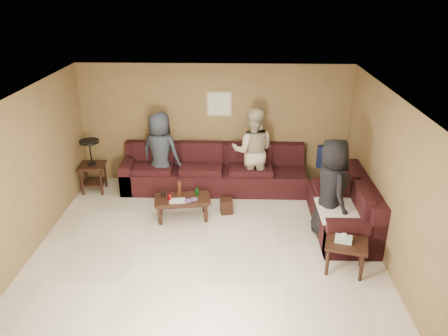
% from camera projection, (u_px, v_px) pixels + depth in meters
% --- Properties ---
extents(room, '(5.60, 5.50, 2.50)m').
position_uv_depth(room, '(205.00, 150.00, 6.53)').
color(room, beige).
rests_on(room, ground).
extents(sectional_sofa, '(4.65, 2.90, 0.97)m').
position_uv_depth(sectional_sofa, '(254.00, 187.00, 8.43)').
color(sectional_sofa, black).
rests_on(sectional_sofa, ground).
extents(coffee_table, '(1.05, 0.64, 0.69)m').
position_uv_depth(coffee_table, '(182.00, 201.00, 7.83)').
color(coffee_table, black).
rests_on(coffee_table, ground).
extents(end_table_left, '(0.51, 0.51, 1.10)m').
position_uv_depth(end_table_left, '(92.00, 165.00, 8.77)').
color(end_table_left, black).
rests_on(end_table_left, ground).
extents(side_table_right, '(0.70, 0.62, 0.64)m').
position_uv_depth(side_table_right, '(346.00, 246.00, 6.38)').
color(side_table_right, black).
rests_on(side_table_right, ground).
extents(waste_bin, '(0.26, 0.26, 0.27)m').
position_uv_depth(waste_bin, '(226.00, 206.00, 8.11)').
color(waste_bin, black).
rests_on(waste_bin, ground).
extents(wall_art, '(0.52, 0.04, 0.52)m').
position_uv_depth(wall_art, '(219.00, 104.00, 8.78)').
color(wall_art, tan).
rests_on(wall_art, ground).
extents(person_left, '(0.94, 0.77, 1.65)m').
position_uv_depth(person_left, '(161.00, 152.00, 8.70)').
color(person_left, '#2C333D').
rests_on(person_left, ground).
extents(person_middle, '(0.90, 0.73, 1.76)m').
position_uv_depth(person_middle, '(253.00, 151.00, 8.64)').
color(person_middle, '#C5B692').
rests_on(person_middle, ground).
extents(person_right, '(0.71, 0.94, 1.72)m').
position_uv_depth(person_right, '(331.00, 189.00, 7.12)').
color(person_right, black).
rests_on(person_right, ground).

